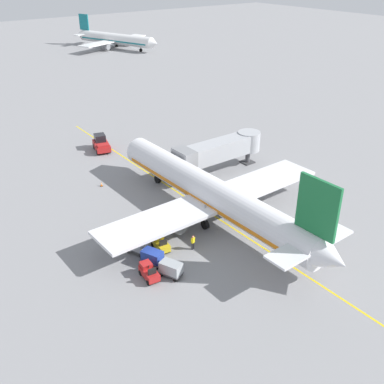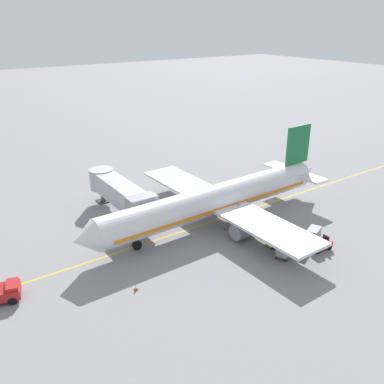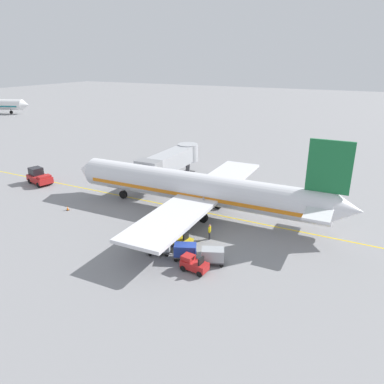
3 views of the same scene
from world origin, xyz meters
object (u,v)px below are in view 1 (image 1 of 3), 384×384
at_px(jet_bridge, 220,150).
at_px(baggage_tug_trailing, 160,243).
at_px(ground_crew_wing_walker, 193,242).
at_px(baggage_cart_front, 137,244).
at_px(parked_airliner, 211,193).
at_px(baggage_cart_second_in_train, 152,256).
at_px(distant_taxiing_airliner, 115,39).
at_px(safety_cone_nose_left, 101,184).
at_px(pushback_tractor, 101,144).
at_px(baggage_cart_third_in_train, 171,268).
at_px(baggage_tug_lead, 149,272).

distance_m(jet_bridge, baggage_tug_trailing, 20.94).
bearing_deg(ground_crew_wing_walker, baggage_cart_front, 148.17).
height_order(parked_airliner, baggage_cart_second_in_train, parked_airliner).
distance_m(ground_crew_wing_walker, distant_taxiing_airliner, 120.70).
relative_size(safety_cone_nose_left, distant_taxiing_airliner, 0.02).
distance_m(pushback_tractor, baggage_cart_front, 29.54).
bearing_deg(baggage_cart_third_in_train, safety_cone_nose_left, 81.23).
relative_size(ground_crew_wing_walker, distant_taxiing_airliner, 0.05).
distance_m(parked_airliner, baggage_cart_front, 11.19).
xyz_separation_m(baggage_cart_third_in_train, ground_crew_wing_walker, (4.46, 2.36, 0.00)).
bearing_deg(parked_airliner, baggage_cart_second_in_train, -160.23).
xyz_separation_m(jet_bridge, ground_crew_wing_walker, (-14.70, -13.32, -2.50)).
bearing_deg(baggage_tug_trailing, jet_bridge, 32.67).
bearing_deg(baggage_tug_lead, safety_cone_nose_left, 75.80).
distance_m(parked_airliner, baggage_cart_second_in_train, 11.60).
height_order(parked_airliner, jet_bridge, parked_airliner).
bearing_deg(distant_taxiing_airliner, parked_airliner, -112.49).
bearing_deg(baggage_cart_third_in_train, baggage_cart_second_in_train, 98.62).
bearing_deg(ground_crew_wing_walker, parked_airliner, 35.79).
bearing_deg(jet_bridge, baggage_cart_third_in_train, -140.70).
distance_m(parked_airliner, baggage_cart_third_in_train, 12.42).
relative_size(pushback_tractor, distant_taxiing_airliner, 0.14).
xyz_separation_m(baggage_cart_third_in_train, safety_cone_nose_left, (3.36, 21.76, -0.66)).
xyz_separation_m(jet_bridge, pushback_tractor, (-9.93, 17.68, -2.36)).
distance_m(pushback_tractor, baggage_tug_trailing, 29.86).
distance_m(baggage_tug_trailing, baggage_cart_second_in_train, 2.74).
bearing_deg(baggage_cart_front, baggage_cart_second_in_train, -85.74).
bearing_deg(parked_airliner, ground_crew_wing_walker, -144.21).
height_order(baggage_cart_second_in_train, baggage_cart_third_in_train, same).
relative_size(jet_bridge, safety_cone_nose_left, 24.54).
bearing_deg(baggage_tug_lead, baggage_cart_third_in_train, -29.13).
bearing_deg(jet_bridge, pushback_tractor, 119.32).
distance_m(baggage_cart_front, distant_taxiing_airliner, 120.06).
xyz_separation_m(baggage_tug_lead, baggage_cart_front, (1.26, 4.46, 0.24)).
xyz_separation_m(pushback_tractor, baggage_cart_second_in_train, (-9.64, -30.64, -0.15)).
relative_size(baggage_tug_lead, distant_taxiing_airliner, 0.08).
xyz_separation_m(baggage_tug_lead, distant_taxiing_airliner, (55.99, 111.31, 2.31)).
distance_m(baggage_cart_second_in_train, safety_cone_nose_left, 19.42).
bearing_deg(baggage_tug_trailing, safety_cone_nose_left, 84.45).
distance_m(parked_airliner, jet_bridge, 12.71).
bearing_deg(baggage_cart_front, distant_taxiing_airliner, 62.88).
distance_m(jet_bridge, distant_taxiing_airliner, 102.80).
xyz_separation_m(baggage_cart_second_in_train, distant_taxiing_airliner, (54.51, 109.64, 2.08)).
bearing_deg(baggage_cart_second_in_train, parked_airliner, 19.77).
xyz_separation_m(baggage_cart_front, distant_taxiing_airliner, (54.72, 106.84, 2.08)).
distance_m(baggage_tug_lead, ground_crew_wing_walker, 6.48).
relative_size(pushback_tractor, baggage_cart_third_in_train, 1.64).
bearing_deg(baggage_cart_front, ground_crew_wing_walker, -31.83).
bearing_deg(ground_crew_wing_walker, baggage_cart_second_in_train, 175.78).
relative_size(baggage_tug_trailing, baggage_cart_second_in_train, 0.90).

